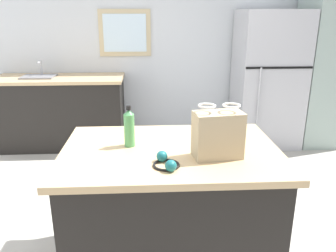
% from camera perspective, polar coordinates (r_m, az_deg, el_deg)
% --- Properties ---
extents(ground, '(6.51, 6.51, 0.00)m').
position_cam_1_polar(ground, '(2.82, 2.72, -17.77)').
color(ground, '#ADA89E').
extents(back_wall, '(5.42, 0.13, 2.51)m').
position_cam_1_polar(back_wall, '(4.70, -0.17, 13.46)').
color(back_wall, silver).
rests_on(back_wall, ground).
extents(kitchen_island, '(1.35, 0.93, 0.86)m').
position_cam_1_polar(kitchen_island, '(2.30, 0.42, -13.78)').
color(kitchen_island, black).
rests_on(kitchen_island, ground).
extents(refrigerator, '(0.81, 0.74, 1.72)m').
position_cam_1_polar(refrigerator, '(4.58, 16.49, 7.54)').
color(refrigerator, '#B7B7BC').
rests_on(refrigerator, ground).
extents(tall_cabinet, '(0.54, 0.67, 2.16)m').
position_cam_1_polar(tall_cabinet, '(4.83, 24.69, 9.81)').
color(tall_cabinet, '#9EB2A8').
rests_on(tall_cabinet, ground).
extents(sink_counter, '(1.62, 0.67, 1.10)m').
position_cam_1_polar(sink_counter, '(4.59, -17.61, 2.40)').
color(sink_counter, black).
rests_on(sink_counter, ground).
extents(shopping_bag, '(0.30, 0.19, 0.32)m').
position_cam_1_polar(shopping_bag, '(1.96, 8.42, -1.41)').
color(shopping_bag, tan).
rests_on(shopping_bag, kitchen_island).
extents(small_box, '(0.19, 0.16, 0.08)m').
position_cam_1_polar(small_box, '(2.39, 9.20, -0.31)').
color(small_box, '#4775B7').
rests_on(small_box, kitchen_island).
extents(bottle, '(0.07, 0.07, 0.26)m').
position_cam_1_polar(bottle, '(2.12, -6.57, -0.33)').
color(bottle, '#4C9956').
rests_on(bottle, kitchen_island).
extents(ear_defenders, '(0.19, 0.19, 0.06)m').
position_cam_1_polar(ear_defenders, '(1.86, -0.30, -6.17)').
color(ear_defenders, black).
rests_on(ear_defenders, kitchen_island).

